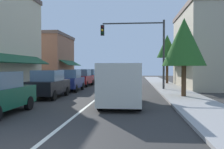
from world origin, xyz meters
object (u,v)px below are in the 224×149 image
object	(u,v)px
parked_car_third_left	(70,80)
van_in_lane	(121,83)
traffic_signal_mast_arm	(142,42)
parked_car_far_left	(82,78)
parked_car_second_left	(48,84)
tree_right_far	(167,47)
parked_car_distant_left	(89,76)
tree_right_near	(184,42)

from	to	relation	value
parked_car_third_left	van_in_lane	world-z (taller)	van_in_lane
van_in_lane	traffic_signal_mast_arm	bearing A→B (deg)	81.44
parked_car_far_left	parked_car_third_left	bearing A→B (deg)	-87.03
parked_car_second_left	tree_right_far	distance (m)	17.30
parked_car_far_left	tree_right_far	xyz separation A→B (m)	(9.25, 4.05, 3.54)
traffic_signal_mast_arm	parked_car_second_left	bearing A→B (deg)	-134.75
parked_car_third_left	parked_car_far_left	distance (m)	5.37
van_in_lane	tree_right_far	world-z (taller)	tree_right_far
parked_car_distant_left	traffic_signal_mast_arm	xyz separation A→B (m)	(6.16, -8.24, 3.25)
traffic_signal_mast_arm	tree_right_far	size ratio (longest dim) A/B	1.04
parked_car_far_left	parked_car_second_left	bearing A→B (deg)	-88.29
parked_car_third_left	tree_right_near	xyz separation A→B (m)	(8.50, -4.03, 2.67)
parked_car_third_left	traffic_signal_mast_arm	distance (m)	6.95
tree_right_near	tree_right_far	world-z (taller)	tree_right_far
traffic_signal_mast_arm	tree_right_far	bearing A→B (deg)	68.74
tree_right_near	tree_right_far	xyz separation A→B (m)	(0.62, 13.45, 0.87)
parked_car_far_left	tree_right_near	size ratio (longest dim) A/B	0.81
tree_right_near	parked_car_third_left	bearing A→B (deg)	154.61
parked_car_second_left	parked_car_third_left	bearing A→B (deg)	88.95
parked_car_third_left	van_in_lane	size ratio (longest dim) A/B	0.80
parked_car_second_left	van_in_lane	distance (m)	5.52
parked_car_third_left	parked_car_distant_left	bearing A→B (deg)	89.69
tree_right_near	tree_right_far	bearing A→B (deg)	87.37
parked_car_distant_left	van_in_lane	world-z (taller)	van_in_lane
van_in_lane	tree_right_near	distance (m)	5.63
tree_right_near	van_in_lane	bearing A→B (deg)	-137.97
parked_car_second_left	van_in_lane	xyz separation A→B (m)	(4.82, -2.66, 0.27)
parked_car_second_left	parked_car_distant_left	size ratio (longest dim) A/B	0.99
traffic_signal_mast_arm	tree_right_near	distance (m)	5.98
parked_car_third_left	traffic_signal_mast_arm	world-z (taller)	traffic_signal_mast_arm
parked_car_distant_left	tree_right_far	size ratio (longest dim) A/B	0.72
parked_car_third_left	van_in_lane	bearing A→B (deg)	-59.03
van_in_lane	tree_right_far	bearing A→B (deg)	75.01
parked_car_second_left	parked_car_third_left	xyz separation A→B (m)	(0.11, 4.78, 0.00)
parked_car_distant_left	tree_right_near	bearing A→B (deg)	-55.91
parked_car_distant_left	tree_right_far	world-z (taller)	tree_right_far
parked_car_second_left	parked_car_far_left	bearing A→B (deg)	90.37
parked_car_third_left	traffic_signal_mast_arm	xyz separation A→B (m)	(5.99, 1.37, 3.25)
tree_right_near	parked_car_distant_left	bearing A→B (deg)	122.48
parked_car_distant_left	parked_car_third_left	bearing A→B (deg)	-87.33
traffic_signal_mast_arm	tree_right_far	xyz separation A→B (m)	(3.13, 8.05, 0.29)
tree_right_near	tree_right_far	size ratio (longest dim) A/B	0.88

